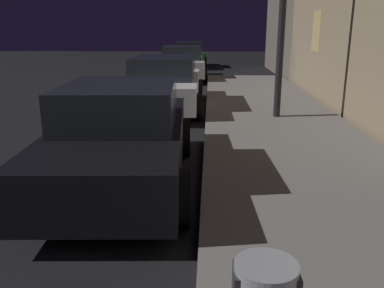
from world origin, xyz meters
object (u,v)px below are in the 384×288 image
(car_silver, at_px, (182,63))
(car_green, at_px, (189,54))
(car_black, at_px, (121,136))
(car_white, at_px, (165,83))

(car_silver, distance_m, car_green, 5.83)
(car_black, xyz_separation_m, car_green, (-0.00, 18.32, 0.01))
(car_white, xyz_separation_m, car_silver, (0.00, 6.92, -0.01))
(car_black, height_order, car_white, same)
(car_white, bearing_deg, car_green, 90.00)
(car_black, height_order, car_green, same)
(car_white, xyz_separation_m, car_green, (-0.00, 12.75, -0.01))
(car_black, distance_m, car_silver, 12.49)
(car_black, distance_m, car_white, 5.57)
(car_black, relative_size, car_white, 0.94)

